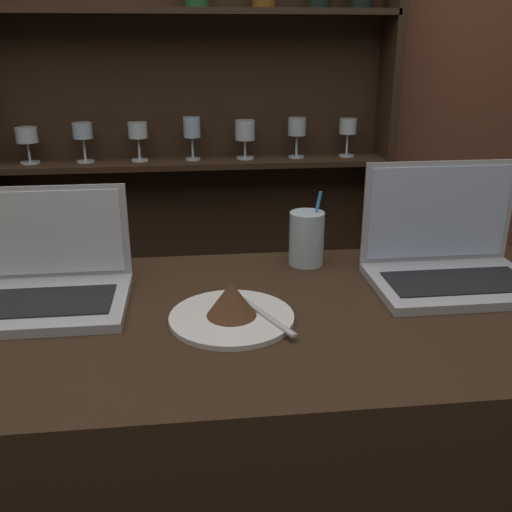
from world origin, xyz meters
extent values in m
cube|color=brown|center=(0.00, 1.48, 1.35)|extent=(7.00, 0.06, 2.70)
cube|color=#332114|center=(0.74, 1.36, 0.97)|extent=(0.03, 0.18, 1.95)
cube|color=#332114|center=(0.05, 1.44, 0.97)|extent=(1.40, 0.02, 1.95)
cube|color=#332114|center=(0.05, 1.36, 0.58)|extent=(1.36, 0.18, 0.02)
cube|color=#332114|center=(0.05, 1.36, 1.07)|extent=(1.36, 0.18, 0.02)
cube|color=#332114|center=(0.05, 1.36, 1.56)|extent=(1.36, 0.18, 0.02)
cylinder|color=silver|center=(-0.50, 1.36, 1.09)|extent=(0.06, 0.06, 0.01)
cylinder|color=silver|center=(-0.50, 1.36, 1.12)|extent=(0.01, 0.01, 0.06)
cylinder|color=silver|center=(-0.50, 1.36, 1.18)|extent=(0.07, 0.07, 0.05)
cylinder|color=silver|center=(-0.32, 1.36, 1.09)|extent=(0.06, 0.06, 0.01)
cylinder|color=silver|center=(-0.32, 1.36, 1.13)|extent=(0.01, 0.01, 0.08)
cylinder|color=silver|center=(-0.32, 1.36, 1.19)|extent=(0.07, 0.07, 0.05)
cylinder|color=silver|center=(-0.13, 1.36, 1.09)|extent=(0.06, 0.06, 0.01)
cylinder|color=silver|center=(-0.13, 1.36, 1.12)|extent=(0.01, 0.01, 0.07)
cylinder|color=silver|center=(-0.13, 1.36, 1.19)|extent=(0.06, 0.06, 0.05)
cylinder|color=silver|center=(0.05, 1.36, 1.09)|extent=(0.05, 0.05, 0.01)
cylinder|color=silver|center=(0.05, 1.36, 1.12)|extent=(0.01, 0.01, 0.07)
cylinder|color=silver|center=(0.05, 1.36, 1.19)|extent=(0.06, 0.06, 0.07)
cylinder|color=silver|center=(0.23, 1.36, 1.09)|extent=(0.06, 0.06, 0.01)
cylinder|color=silver|center=(0.23, 1.36, 1.12)|extent=(0.01, 0.01, 0.06)
cylinder|color=silver|center=(0.23, 1.36, 1.18)|extent=(0.07, 0.07, 0.07)
cylinder|color=silver|center=(0.42, 1.36, 1.09)|extent=(0.06, 0.06, 0.01)
cylinder|color=silver|center=(0.42, 1.36, 1.12)|extent=(0.01, 0.01, 0.07)
cylinder|color=silver|center=(0.42, 1.36, 1.19)|extent=(0.06, 0.06, 0.06)
cylinder|color=silver|center=(0.60, 1.36, 1.09)|extent=(0.05, 0.05, 0.01)
cylinder|color=silver|center=(0.60, 1.36, 1.13)|extent=(0.01, 0.01, 0.07)
cylinder|color=silver|center=(0.60, 1.36, 1.19)|extent=(0.06, 0.06, 0.05)
cube|color=#ADADB2|center=(-0.26, 0.38, 1.01)|extent=(0.33, 0.23, 0.02)
cube|color=black|center=(-0.26, 0.36, 1.02)|extent=(0.28, 0.13, 0.00)
cube|color=#ADADB2|center=(-0.26, 0.49, 1.11)|extent=(0.33, 0.00, 0.19)
cube|color=silver|center=(-0.26, 0.49, 1.11)|extent=(0.31, 0.01, 0.17)
cube|color=#ADADB2|center=(0.57, 0.38, 1.01)|extent=(0.33, 0.23, 0.02)
cube|color=black|center=(0.57, 0.37, 1.02)|extent=(0.28, 0.13, 0.00)
cube|color=#ADADB2|center=(0.57, 0.49, 1.13)|extent=(0.33, 0.00, 0.22)
cube|color=silver|center=(0.57, 0.49, 1.13)|extent=(0.31, 0.01, 0.20)
cylinder|color=silver|center=(0.10, 0.29, 1.00)|extent=(0.23, 0.23, 0.01)
cone|color=#51301C|center=(0.10, 0.29, 1.04)|extent=(0.09, 0.09, 0.06)
cube|color=#B7B7BC|center=(0.17, 0.27, 1.01)|extent=(0.08, 0.16, 0.00)
cylinder|color=silver|center=(0.29, 0.55, 1.06)|extent=(0.08, 0.08, 0.12)
cylinder|color=#338CD8|center=(0.31, 0.55, 1.08)|extent=(0.04, 0.01, 0.17)
camera|label=1|loc=(0.04, -0.63, 1.47)|focal=40.00mm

